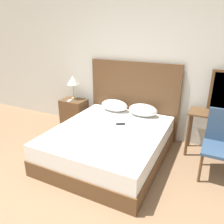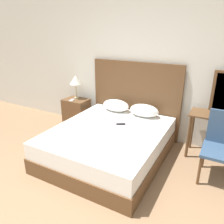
# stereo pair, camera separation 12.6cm
# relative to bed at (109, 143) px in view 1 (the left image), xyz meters

# --- Properties ---
(wall_back) EXTENTS (10.00, 0.06, 2.70)m
(wall_back) POSITION_rel_bed_xyz_m (0.05, 1.07, 1.11)
(wall_back) COLOR silver
(wall_back) RESTS_ON ground_plane
(bed) EXTENTS (1.64, 1.93, 0.49)m
(bed) POSITION_rel_bed_xyz_m (0.00, 0.00, 0.00)
(bed) COLOR brown
(bed) RESTS_ON ground_plane
(headboard) EXTENTS (1.72, 0.05, 1.39)m
(headboard) POSITION_rel_bed_xyz_m (0.00, 0.99, 0.45)
(headboard) COLOR brown
(headboard) RESTS_ON ground_plane
(pillow_left) EXTENTS (0.51, 0.31, 0.21)m
(pillow_left) POSITION_rel_bed_xyz_m (-0.28, 0.76, 0.35)
(pillow_left) COLOR white
(pillow_left) RESTS_ON bed
(pillow_right) EXTENTS (0.51, 0.31, 0.21)m
(pillow_right) POSITION_rel_bed_xyz_m (0.28, 0.76, 0.35)
(pillow_right) COLOR white
(pillow_right) RESTS_ON bed
(phone_on_bed) EXTENTS (0.16, 0.14, 0.01)m
(phone_on_bed) POSITION_rel_bed_xyz_m (0.08, 0.24, 0.25)
(phone_on_bed) COLOR black
(phone_on_bed) RESTS_ON bed
(nightstand) EXTENTS (0.49, 0.37, 0.59)m
(nightstand) POSITION_rel_bed_xyz_m (-1.19, 0.72, 0.05)
(nightstand) COLOR brown
(nightstand) RESTS_ON ground_plane
(table_lamp) EXTENTS (0.24, 0.24, 0.48)m
(table_lamp) POSITION_rel_bed_xyz_m (-1.22, 0.80, 0.72)
(table_lamp) COLOR tan
(table_lamp) RESTS_ON nightstand
(phone_on_nightstand) EXTENTS (0.11, 0.16, 0.01)m
(phone_on_nightstand) POSITION_rel_bed_xyz_m (-1.21, 0.63, 0.35)
(phone_on_nightstand) COLOR #B7B7BC
(phone_on_nightstand) RESTS_ON nightstand
(chair) EXTENTS (0.51, 0.50, 0.93)m
(chair) POSITION_rel_bed_xyz_m (1.59, 0.29, 0.28)
(chair) COLOR #334C6B
(chair) RESTS_ON ground_plane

